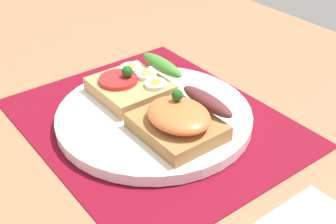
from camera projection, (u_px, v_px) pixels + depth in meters
ground_plane at (155, 133)px, 61.19cm from camera, size 120.00×90.00×3.20cm
placemat at (154, 122)px, 60.23cm from camera, size 36.26×30.05×0.30cm
plate at (154, 116)px, 59.74cm from camera, size 25.72×25.72×1.47cm
sandwich_egg_tomato at (137, 82)px, 62.93cm from camera, size 9.91×10.61×4.15cm
sandwich_salmon at (181, 119)px, 54.33cm from camera, size 10.33×10.15×5.52cm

